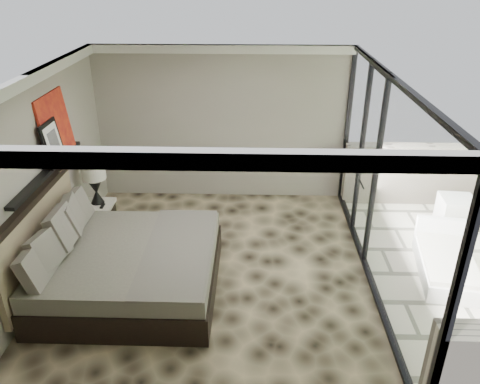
{
  "coord_description": "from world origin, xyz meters",
  "views": [
    {
      "loc": [
        0.59,
        -5.58,
        4.01
      ],
      "look_at": [
        0.4,
        0.4,
        1.08
      ],
      "focal_mm": 35.0,
      "sensor_mm": 36.0,
      "label": 1
    }
  ],
  "objects_px": {
    "bed": "(123,265)",
    "table_lamp": "(94,178)",
    "nightstand": "(100,219)",
    "ottoman": "(455,212)",
    "lounger": "(446,263)"
  },
  "relations": [
    {
      "from": "bed",
      "to": "table_lamp",
      "type": "height_order",
      "value": "bed"
    },
    {
      "from": "nightstand",
      "to": "ottoman",
      "type": "distance_m",
      "value": 5.92
    },
    {
      "from": "nightstand",
      "to": "ottoman",
      "type": "relative_size",
      "value": 0.91
    },
    {
      "from": "table_lamp",
      "to": "bed",
      "type": "bearing_deg",
      "value": -62.75
    },
    {
      "from": "ottoman",
      "to": "lounger",
      "type": "xyz_separation_m",
      "value": [
        -0.63,
        -1.35,
        -0.09
      ]
    },
    {
      "from": "nightstand",
      "to": "table_lamp",
      "type": "xyz_separation_m",
      "value": [
        -0.0,
        0.04,
        0.71
      ]
    },
    {
      "from": "nightstand",
      "to": "ottoman",
      "type": "bearing_deg",
      "value": -11.98
    },
    {
      "from": "lounger",
      "to": "table_lamp",
      "type": "bearing_deg",
      "value": 178.22
    },
    {
      "from": "bed",
      "to": "nightstand",
      "type": "relative_size",
      "value": 4.81
    },
    {
      "from": "lounger",
      "to": "nightstand",
      "type": "bearing_deg",
      "value": 178.66
    },
    {
      "from": "lounger",
      "to": "bed",
      "type": "bearing_deg",
      "value": -164.52
    },
    {
      "from": "nightstand",
      "to": "ottoman",
      "type": "xyz_separation_m",
      "value": [
        5.91,
        0.36,
        0.02
      ]
    },
    {
      "from": "ottoman",
      "to": "bed",
      "type": "bearing_deg",
      "value": -160.24
    },
    {
      "from": "nightstand",
      "to": "lounger",
      "type": "relative_size",
      "value": 0.32
    },
    {
      "from": "nightstand",
      "to": "lounger",
      "type": "height_order",
      "value": "lounger"
    }
  ]
}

